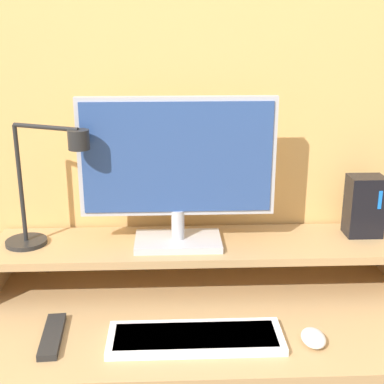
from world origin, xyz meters
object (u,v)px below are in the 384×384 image
(monitor, at_px, (177,168))
(keyboard, at_px, (195,338))
(mouse, at_px, (313,338))
(router_dock, at_px, (364,206))
(desk_lamp, at_px, (46,189))
(remote_control, at_px, (52,336))

(monitor, distance_m, keyboard, 0.44)
(keyboard, distance_m, mouse, 0.28)
(monitor, distance_m, router_dock, 0.56)
(desk_lamp, xyz_separation_m, router_dock, (0.89, 0.06, -0.08))
(keyboard, height_order, remote_control, keyboard)
(router_dock, bearing_deg, mouse, -122.76)
(mouse, bearing_deg, remote_control, 175.84)
(desk_lamp, height_order, remote_control, desk_lamp)
(monitor, relative_size, router_dock, 2.98)
(router_dock, bearing_deg, desk_lamp, -176.04)
(desk_lamp, distance_m, keyboard, 0.55)
(monitor, bearing_deg, remote_control, -139.87)
(keyboard, relative_size, mouse, 5.06)
(mouse, bearing_deg, router_dock, 57.24)
(desk_lamp, bearing_deg, router_dock, 3.96)
(keyboard, xyz_separation_m, remote_control, (-0.34, 0.03, -0.00))
(remote_control, bearing_deg, mouse, -4.16)
(monitor, xyz_separation_m, remote_control, (-0.31, -0.26, -0.34))
(monitor, bearing_deg, mouse, -44.19)
(monitor, xyz_separation_m, router_dock, (0.54, 0.05, -0.13))
(monitor, height_order, router_dock, monitor)
(desk_lamp, xyz_separation_m, keyboard, (0.38, -0.27, -0.29))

